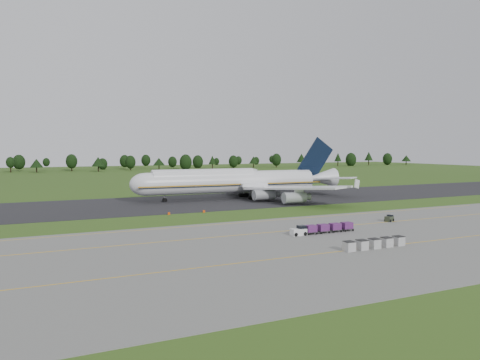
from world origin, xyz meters
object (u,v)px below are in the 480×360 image
uld_row (375,243)px  utility_cart (389,219)px  baggage_train (322,228)px  edge_markers (187,213)px  aircraft (236,181)px

uld_row → utility_cart: bearing=42.8°
baggage_train → edge_markers: size_ratio=1.42×
aircraft → utility_cart: bearing=-78.4°
edge_markers → baggage_train: bearing=-67.8°
uld_row → edge_markers: 49.79m
baggage_train → utility_cart: baggage_train is taller
edge_markers → aircraft: bearing=45.3°
aircraft → utility_cart: size_ratio=29.56×
aircraft → edge_markers: bearing=-134.7°
baggage_train → edge_markers: baggage_train is taller
utility_cart → uld_row: size_ratio=0.20×
utility_cart → edge_markers: (-34.27, 28.88, -0.31)m
utility_cart → edge_markers: utility_cart is taller
aircraft → edge_markers: 33.78m
uld_row → edge_markers: uld_row is taller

